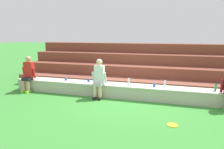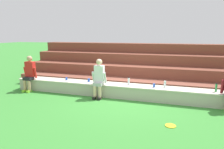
{
  "view_description": "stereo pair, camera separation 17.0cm",
  "coord_description": "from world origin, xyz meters",
  "px_view_note": "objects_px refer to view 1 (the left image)",
  "views": [
    {
      "loc": [
        1.27,
        -6.46,
        2.25
      ],
      "look_at": [
        -0.63,
        0.28,
        0.81
      ],
      "focal_mm": 31.79,
      "sensor_mm": 36.0,
      "label": 1
    },
    {
      "loc": [
        1.43,
        -6.41,
        2.25
      ],
      "look_at": [
        -0.63,
        0.28,
        0.81
      ],
      "focal_mm": 31.79,
      "sensor_mm": 36.0,
      "label": 2
    }
  ],
  "objects_px": {
    "person_left_of_center": "(99,78)",
    "plastic_cup_left_end": "(66,79)",
    "person_far_left": "(28,73)",
    "water_bottle_near_right": "(129,81)",
    "water_bottle_near_left": "(216,87)",
    "frisbee": "(172,125)",
    "water_bottle_mid_right": "(165,84)",
    "plastic_cup_middle": "(89,80)",
    "plastic_cup_right_end": "(154,85)"
  },
  "relations": [
    {
      "from": "plastic_cup_right_end",
      "to": "water_bottle_mid_right",
      "type": "bearing_deg",
      "value": 8.55
    },
    {
      "from": "water_bottle_mid_right",
      "to": "person_far_left",
      "type": "bearing_deg",
      "value": -176.82
    },
    {
      "from": "plastic_cup_middle",
      "to": "frisbee",
      "type": "height_order",
      "value": "plastic_cup_middle"
    },
    {
      "from": "plastic_cup_right_end",
      "to": "plastic_cup_left_end",
      "type": "bearing_deg",
      "value": 178.95
    },
    {
      "from": "water_bottle_near_left",
      "to": "frisbee",
      "type": "xyz_separation_m",
      "value": [
        -1.31,
        -1.88,
        -0.59
      ]
    },
    {
      "from": "water_bottle_near_right",
      "to": "water_bottle_near_left",
      "type": "bearing_deg",
      "value": -1.1
    },
    {
      "from": "water_bottle_mid_right",
      "to": "plastic_cup_middle",
      "type": "distance_m",
      "value": 2.79
    },
    {
      "from": "water_bottle_mid_right",
      "to": "plastic_cup_middle",
      "type": "relative_size",
      "value": 1.93
    },
    {
      "from": "water_bottle_near_right",
      "to": "plastic_cup_left_end",
      "type": "relative_size",
      "value": 2.45
    },
    {
      "from": "water_bottle_near_left",
      "to": "frisbee",
      "type": "relative_size",
      "value": 1.02
    },
    {
      "from": "person_left_of_center",
      "to": "frisbee",
      "type": "relative_size",
      "value": 5.19
    },
    {
      "from": "person_left_of_center",
      "to": "water_bottle_near_left",
      "type": "relative_size",
      "value": 5.1
    },
    {
      "from": "plastic_cup_middle",
      "to": "plastic_cup_left_end",
      "type": "relative_size",
      "value": 1.15
    },
    {
      "from": "person_far_left",
      "to": "plastic_cup_right_end",
      "type": "relative_size",
      "value": 10.78
    },
    {
      "from": "water_bottle_mid_right",
      "to": "plastic_cup_left_end",
      "type": "bearing_deg",
      "value": 179.86
    },
    {
      "from": "water_bottle_near_right",
      "to": "water_bottle_near_left",
      "type": "height_order",
      "value": "water_bottle_near_left"
    },
    {
      "from": "water_bottle_mid_right",
      "to": "water_bottle_near_left",
      "type": "height_order",
      "value": "water_bottle_near_left"
    },
    {
      "from": "water_bottle_mid_right",
      "to": "water_bottle_near_left",
      "type": "xyz_separation_m",
      "value": [
        1.56,
        -0.04,
        0.01
      ]
    },
    {
      "from": "water_bottle_mid_right",
      "to": "frisbee",
      "type": "height_order",
      "value": "water_bottle_mid_right"
    },
    {
      "from": "plastic_cup_middle",
      "to": "water_bottle_mid_right",
      "type": "bearing_deg",
      "value": -0.14
    },
    {
      "from": "water_bottle_near_left",
      "to": "frisbee",
      "type": "bearing_deg",
      "value": -124.8
    },
    {
      "from": "water_bottle_near_left",
      "to": "plastic_cup_middle",
      "type": "xyz_separation_m",
      "value": [
        -4.35,
        0.05,
        -0.07
      ]
    },
    {
      "from": "person_far_left",
      "to": "water_bottle_mid_right",
      "type": "xyz_separation_m",
      "value": [
        5.22,
        0.29,
        -0.16
      ]
    },
    {
      "from": "water_bottle_near_left",
      "to": "plastic_cup_middle",
      "type": "relative_size",
      "value": 2.16
    },
    {
      "from": "person_far_left",
      "to": "frisbee",
      "type": "distance_m",
      "value": 5.75
    },
    {
      "from": "plastic_cup_middle",
      "to": "water_bottle_near_right",
      "type": "bearing_deg",
      "value": 0.29
    },
    {
      "from": "plastic_cup_middle",
      "to": "plastic_cup_left_end",
      "type": "distance_m",
      "value": 0.95
    },
    {
      "from": "person_far_left",
      "to": "water_bottle_near_right",
      "type": "height_order",
      "value": "person_far_left"
    },
    {
      "from": "person_far_left",
      "to": "plastic_cup_middle",
      "type": "xyz_separation_m",
      "value": [
        2.43,
        0.3,
        -0.21
      ]
    },
    {
      "from": "water_bottle_near_right",
      "to": "plastic_cup_left_end",
      "type": "distance_m",
      "value": 2.5
    },
    {
      "from": "frisbee",
      "to": "person_left_of_center",
      "type": "bearing_deg",
      "value": 147.54
    },
    {
      "from": "person_far_left",
      "to": "water_bottle_mid_right",
      "type": "distance_m",
      "value": 5.23
    },
    {
      "from": "water_bottle_near_right",
      "to": "frisbee",
      "type": "distance_m",
      "value": 2.52
    },
    {
      "from": "frisbee",
      "to": "water_bottle_near_left",
      "type": "bearing_deg",
      "value": 55.2
    },
    {
      "from": "person_left_of_center",
      "to": "plastic_cup_right_end",
      "type": "bearing_deg",
      "value": 8.24
    },
    {
      "from": "person_far_left",
      "to": "person_left_of_center",
      "type": "distance_m",
      "value": 2.97
    },
    {
      "from": "water_bottle_near_right",
      "to": "water_bottle_near_left",
      "type": "distance_m",
      "value": 2.81
    },
    {
      "from": "water_bottle_near_left",
      "to": "frisbee",
      "type": "height_order",
      "value": "water_bottle_near_left"
    },
    {
      "from": "person_far_left",
      "to": "water_bottle_near_left",
      "type": "distance_m",
      "value": 6.78
    },
    {
      "from": "water_bottle_mid_right",
      "to": "water_bottle_near_left",
      "type": "bearing_deg",
      "value": -1.46
    },
    {
      "from": "plastic_cup_middle",
      "to": "frisbee",
      "type": "distance_m",
      "value": 3.64
    },
    {
      "from": "water_bottle_near_right",
      "to": "water_bottle_near_left",
      "type": "relative_size",
      "value": 0.98
    },
    {
      "from": "person_far_left",
      "to": "water_bottle_near_right",
      "type": "relative_size",
      "value": 5.22
    },
    {
      "from": "person_left_of_center",
      "to": "water_bottle_mid_right",
      "type": "xyz_separation_m",
      "value": [
        2.25,
        0.33,
        -0.15
      ]
    },
    {
      "from": "water_bottle_near_right",
      "to": "frisbee",
      "type": "bearing_deg",
      "value": -52.25
    },
    {
      "from": "person_far_left",
      "to": "plastic_cup_right_end",
      "type": "height_order",
      "value": "person_far_left"
    },
    {
      "from": "person_left_of_center",
      "to": "plastic_cup_left_end",
      "type": "xyz_separation_m",
      "value": [
        -1.49,
        0.34,
        -0.21
      ]
    },
    {
      "from": "frisbee",
      "to": "person_far_left",
      "type": "bearing_deg",
      "value": 163.41
    },
    {
      "from": "person_left_of_center",
      "to": "plastic_cup_left_end",
      "type": "relative_size",
      "value": 12.72
    },
    {
      "from": "plastic_cup_left_end",
      "to": "frisbee",
      "type": "distance_m",
      "value": 4.46
    }
  ]
}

